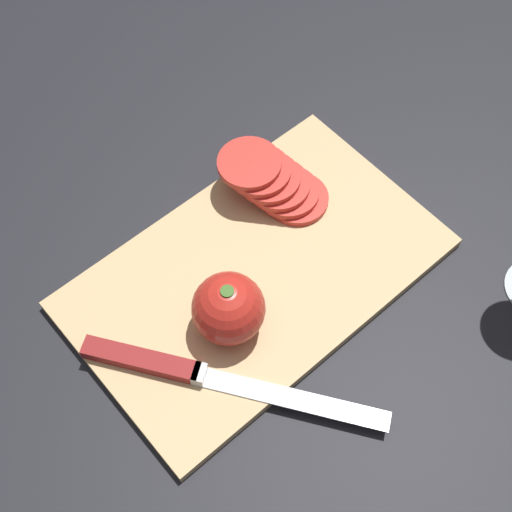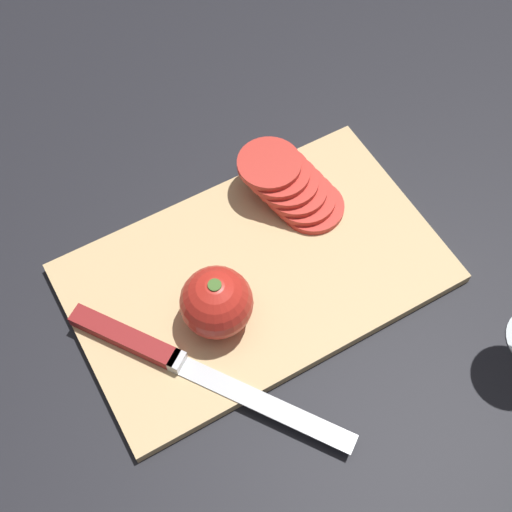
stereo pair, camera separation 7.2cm
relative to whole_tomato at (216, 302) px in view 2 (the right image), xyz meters
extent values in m
plane|color=black|center=(0.02, -0.01, -0.05)|extent=(3.00, 3.00, 0.00)
cube|color=tan|center=(0.06, 0.03, -0.04)|extent=(0.39, 0.24, 0.01)
sphere|color=red|center=(0.00, 0.00, 0.00)|extent=(0.07, 0.07, 0.07)
cylinder|color=#47702D|center=(0.00, 0.00, 0.03)|extent=(0.01, 0.01, 0.01)
cube|color=silver|center=(0.00, -0.10, -0.04)|extent=(0.12, 0.16, 0.00)
cube|color=silver|center=(-0.06, -0.02, -0.03)|extent=(0.02, 0.02, 0.01)
cube|color=maroon|center=(-0.09, 0.02, -0.03)|extent=(0.08, 0.11, 0.01)
cylinder|color=red|center=(0.15, 0.07, -0.03)|extent=(0.07, 0.07, 0.01)
cylinder|color=red|center=(0.15, 0.08, -0.02)|extent=(0.07, 0.07, 0.01)
cylinder|color=red|center=(0.14, 0.09, -0.02)|extent=(0.07, 0.07, 0.01)
cylinder|color=red|center=(0.14, 0.10, -0.01)|extent=(0.07, 0.07, 0.01)
cylinder|color=red|center=(0.13, 0.11, 0.00)|extent=(0.07, 0.07, 0.01)
cylinder|color=red|center=(0.13, 0.12, 0.01)|extent=(0.07, 0.07, 0.01)
camera|label=1|loc=(-0.18, -0.25, 0.62)|focal=50.00mm
camera|label=2|loc=(-0.12, -0.29, 0.62)|focal=50.00mm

